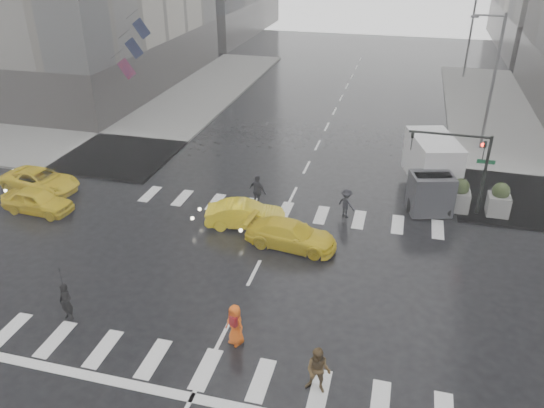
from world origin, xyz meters
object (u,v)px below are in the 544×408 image
(box_truck, at_px, (432,168))
(pedestrian_orange, at_px, (235,325))
(taxi_front, at_px, (37,201))
(taxi_mid, at_px, (245,215))
(pedestrian_brown, at_px, (318,371))
(traffic_signal_pole, at_px, (467,158))

(box_truck, bearing_deg, pedestrian_orange, -131.77)
(taxi_front, bearing_deg, box_truck, -66.68)
(taxi_mid, xyz_separation_m, box_truck, (9.09, 5.95, 1.03))
(pedestrian_brown, distance_m, box_truck, 16.21)
(taxi_front, distance_m, taxi_mid, 11.31)
(taxi_mid, bearing_deg, pedestrian_brown, -162.70)
(traffic_signal_pole, xyz_separation_m, taxi_front, (-21.82, -5.47, -2.55))
(taxi_front, bearing_deg, pedestrian_brown, -113.34)
(taxi_mid, bearing_deg, traffic_signal_pole, -80.72)
(pedestrian_brown, distance_m, pedestrian_orange, 3.65)
(taxi_front, bearing_deg, taxi_mid, -79.59)
(taxi_front, xyz_separation_m, box_truck, (20.32, 7.30, 1.03))
(taxi_front, bearing_deg, traffic_signal_pole, -72.39)
(taxi_front, xyz_separation_m, taxi_mid, (11.23, 1.35, -0.00))
(pedestrian_brown, relative_size, pedestrian_orange, 1.05)
(pedestrian_brown, bearing_deg, box_truck, 83.33)
(pedestrian_orange, bearing_deg, traffic_signal_pole, 83.39)
(traffic_signal_pole, xyz_separation_m, box_truck, (-1.51, 1.84, -1.52))
(taxi_mid, bearing_deg, pedestrian_orange, -177.30)
(taxi_mid, distance_m, box_truck, 10.91)
(taxi_front, height_order, box_truck, box_truck)
(pedestrian_orange, bearing_deg, taxi_mid, 132.06)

